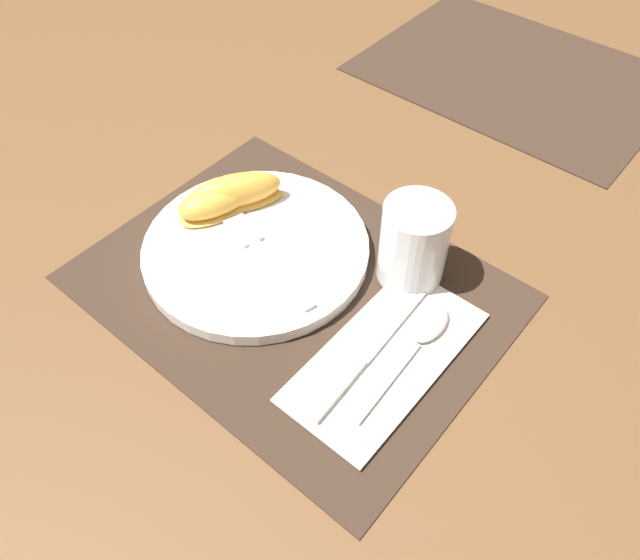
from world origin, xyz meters
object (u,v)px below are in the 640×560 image
at_px(spoon, 418,338).
at_px(citrus_wedge_1, 218,200).
at_px(juice_glass, 413,247).
at_px(knife, 368,350).
at_px(plate, 256,249).
at_px(citrus_wedge_0, 235,193).
at_px(fork, 258,247).

height_order(spoon, citrus_wedge_1, citrus_wedge_1).
height_order(juice_glass, citrus_wedge_1, juice_glass).
bearing_deg(knife, citrus_wedge_1, 170.90).
bearing_deg(plate, citrus_wedge_0, 152.22).
xyz_separation_m(plate, juice_glass, (0.16, 0.09, 0.04)).
height_order(citrus_wedge_0, citrus_wedge_1, citrus_wedge_0).
bearing_deg(citrus_wedge_0, plate, -27.78).
xyz_separation_m(spoon, citrus_wedge_1, (-0.29, -0.00, 0.02)).
xyz_separation_m(spoon, fork, (-0.21, -0.02, 0.01)).
bearing_deg(citrus_wedge_1, knife, -9.10).
relative_size(juice_glass, spoon, 0.59).
xyz_separation_m(juice_glass, fork, (-0.15, -0.09, -0.03)).
bearing_deg(juice_glass, fork, -147.92).
xyz_separation_m(plate, citrus_wedge_0, (-0.07, 0.03, 0.03)).
relative_size(spoon, fork, 0.91).
relative_size(knife, citrus_wedge_0, 1.72).
height_order(plate, juice_glass, juice_glass).
xyz_separation_m(juice_glass, knife, (0.03, -0.12, -0.04)).
bearing_deg(knife, spoon, 55.53).
height_order(juice_glass, spoon, juice_glass).
height_order(spoon, fork, fork).
bearing_deg(fork, knife, -7.91).
height_order(juice_glass, knife, juice_glass).
xyz_separation_m(knife, citrus_wedge_0, (-0.25, 0.06, 0.03)).
height_order(plate, citrus_wedge_1, citrus_wedge_1).
bearing_deg(plate, spoon, 4.36).
distance_m(plate, juice_glass, 0.18).
relative_size(juice_glass, fork, 0.53).
distance_m(plate, knife, 0.19).
bearing_deg(fork, citrus_wedge_1, 168.31).
distance_m(fork, citrus_wedge_0, 0.08).
bearing_deg(citrus_wedge_1, fork, -11.69).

